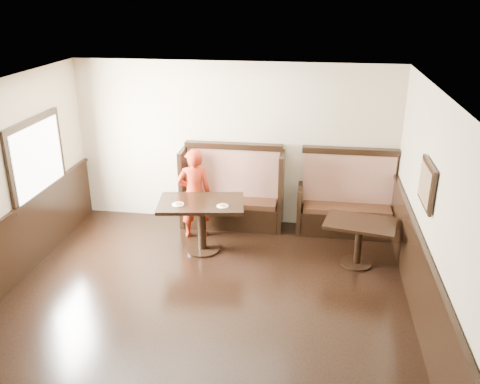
% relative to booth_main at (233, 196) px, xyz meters
% --- Properties ---
extents(ground, '(7.00, 7.00, 0.00)m').
position_rel_booth_main_xyz_m(ground, '(0.00, -3.30, -0.53)').
color(ground, black).
rests_on(ground, ground).
extents(room_shell, '(7.00, 7.00, 7.00)m').
position_rel_booth_main_xyz_m(room_shell, '(-0.30, -3.01, 0.14)').
color(room_shell, tan).
rests_on(room_shell, ground).
extents(booth_main, '(1.75, 0.72, 1.45)m').
position_rel_booth_main_xyz_m(booth_main, '(0.00, 0.00, 0.00)').
color(booth_main, black).
rests_on(booth_main, ground).
extents(booth_neighbor, '(1.65, 0.72, 1.45)m').
position_rel_booth_main_xyz_m(booth_neighbor, '(1.95, -0.00, -0.05)').
color(booth_neighbor, black).
rests_on(booth_neighbor, ground).
extents(table_main, '(1.41, 1.00, 0.83)m').
position_rel_booth_main_xyz_m(table_main, '(-0.33, -1.02, 0.11)').
color(table_main, black).
rests_on(table_main, ground).
extents(table_neighbor, '(1.12, 0.85, 0.70)m').
position_rel_booth_main_xyz_m(table_neighbor, '(2.08, -1.12, -0.00)').
color(table_neighbor, black).
rests_on(table_neighbor, ground).
extents(child, '(0.64, 0.52, 1.52)m').
position_rel_booth_main_xyz_m(child, '(-0.55, -0.54, 0.23)').
color(child, '#A72911').
rests_on(child, ground).
extents(pizza_plate_left, '(0.18, 0.18, 0.03)m').
position_rel_booth_main_xyz_m(pizza_plate_left, '(-0.65, -1.18, 0.32)').
color(pizza_plate_left, white).
rests_on(pizza_plate_left, table_main).
extents(pizza_plate_right, '(0.18, 0.18, 0.03)m').
position_rel_booth_main_xyz_m(pizza_plate_right, '(0.03, -1.14, 0.32)').
color(pizza_plate_right, white).
rests_on(pizza_plate_right, table_main).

